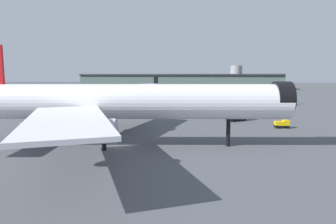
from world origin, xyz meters
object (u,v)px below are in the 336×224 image
at_px(airliner_near_gate, 121,102).
at_px(traffic_cone_wingtip, 21,123).
at_px(baggage_tug_wing, 282,124).
at_px(service_truck_front, 237,115).
at_px(traffic_cone_near_nose, 144,114).
at_px(airliner_far_taxiway, 141,87).

relative_size(airliner_near_gate, traffic_cone_wingtip, 87.61).
relative_size(airliner_near_gate, baggage_tug_wing, 19.01).
distance_m(service_truck_front, traffic_cone_wingtip, 54.91).
relative_size(service_truck_front, traffic_cone_near_nose, 8.53).
xyz_separation_m(airliner_far_taxiway, service_truck_front, (45.06, -86.24, -3.45)).
bearing_deg(traffic_cone_near_nose, airliner_near_gate, -83.56).
bearing_deg(traffic_cone_near_nose, baggage_tug_wing, -24.92).
bearing_deg(airliner_far_taxiway, traffic_cone_near_nose, 37.01).
bearing_deg(baggage_tug_wing, airliner_near_gate, -149.93).
relative_size(traffic_cone_near_nose, traffic_cone_wingtip, 0.94).
distance_m(airliner_near_gate, airliner_far_taxiway, 119.66).
bearing_deg(airliner_near_gate, baggage_tug_wing, 27.16).
bearing_deg(traffic_cone_wingtip, baggage_tug_wing, 3.04).
relative_size(service_truck_front, traffic_cone_wingtip, 8.05).
height_order(airliner_far_taxiway, traffic_cone_wingtip, airliner_far_taxiway).
height_order(airliner_far_taxiway, traffic_cone_near_nose, airliner_far_taxiway).
xyz_separation_m(airliner_far_taxiway, traffic_cone_wingtip, (-8.31, -99.13, -4.68)).
xyz_separation_m(airliner_near_gate, baggage_tug_wing, (31.68, 21.65, -6.56)).
bearing_deg(traffic_cone_near_nose, service_truck_front, -15.05).
distance_m(baggage_tug_wing, traffic_cone_near_nose, 39.71).
xyz_separation_m(service_truck_front, traffic_cone_wingtip, (-53.37, -12.89, -1.23)).
relative_size(airliner_far_taxiway, baggage_tug_wing, 11.73).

